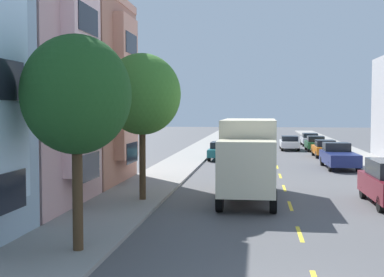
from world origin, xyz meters
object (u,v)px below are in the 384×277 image
object	(u,v)px
parked_wagon_sky	(230,141)
parked_hatchback_forest	(315,143)
parked_sedan_silver	(310,139)
parked_hatchback_orange	(324,148)
parked_pickup_navy	(339,156)
parked_sedan_teal	(221,150)
street_tree_second	(142,95)
parked_pickup_black	(233,137)
delivery_box_truck	(249,155)
street_tree_nearest	(76,95)
moving_white_sedan	(289,143)

from	to	relation	value
parked_wagon_sky	parked_hatchback_forest	world-z (taller)	same
parked_sedan_silver	parked_hatchback_forest	distance (m)	7.55
parked_hatchback_orange	parked_pickup_navy	world-z (taller)	parked_pickup_navy
parked_hatchback_orange	parked_sedan_teal	bearing A→B (deg)	-159.84
street_tree_second	parked_hatchback_orange	distance (m)	25.77
parked_hatchback_forest	parked_sedan_silver	bearing A→B (deg)	88.36
parked_sedan_silver	parked_pickup_black	bearing A→B (deg)	161.72
parked_sedan_silver	delivery_box_truck	bearing A→B (deg)	-99.90
delivery_box_truck	parked_sedan_teal	bearing A→B (deg)	97.92
parked_pickup_navy	parked_pickup_black	xyz separation A→B (m)	(-8.52, 25.43, 0.00)
street_tree_second	parked_hatchback_forest	size ratio (longest dim) A/B	1.60
parked_pickup_black	parked_sedan_teal	bearing A→B (deg)	-90.17
parked_wagon_sky	parked_sedan_silver	xyz separation A→B (m)	(8.69, 5.03, -0.05)
street_tree_nearest	parked_wagon_sky	distance (m)	40.71
street_tree_nearest	parked_sedan_teal	size ratio (longest dim) A/B	1.33
parked_hatchback_orange	street_tree_nearest	bearing A→B (deg)	-108.81
delivery_box_truck	parked_sedan_teal	size ratio (longest dim) A/B	1.67
parked_sedan_silver	parked_pickup_black	distance (m)	9.21
street_tree_second	parked_pickup_navy	bearing A→B (deg)	54.17
parked_pickup_navy	parked_sedan_teal	size ratio (longest dim) A/B	1.18
parked_pickup_black	parked_hatchback_forest	bearing A→B (deg)	-50.75
delivery_box_truck	moving_white_sedan	bearing A→B (deg)	82.99
street_tree_nearest	street_tree_second	size ratio (longest dim) A/B	0.94
parked_pickup_navy	parked_hatchback_forest	bearing A→B (deg)	89.98
street_tree_second	parked_sedan_silver	distance (m)	39.00
parked_sedan_silver	parked_hatchback_forest	world-z (taller)	parked_hatchback_forest
parked_pickup_black	moving_white_sedan	bearing A→B (deg)	-56.95
parked_pickup_navy	street_tree_nearest	bearing A→B (deg)	-114.81
street_tree_second	street_tree_nearest	bearing A→B (deg)	-90.00
street_tree_second	parked_wagon_sky	distance (m)	32.53
parked_wagon_sky	parked_pickup_navy	distance (m)	19.45
parked_hatchback_forest	parked_pickup_black	world-z (taller)	parked_pickup_black
moving_white_sedan	parked_sedan_silver	bearing A→B (deg)	67.85
moving_white_sedan	parked_wagon_sky	bearing A→B (deg)	166.44
moving_white_sedan	parked_pickup_navy	bearing A→B (deg)	-81.43
parked_sedan_silver	parked_wagon_sky	bearing A→B (deg)	-149.90
delivery_box_truck	parked_pickup_black	xyz separation A→B (m)	(-2.50, 38.65, -1.19)
street_tree_nearest	parked_pickup_navy	distance (m)	25.58
delivery_box_truck	parked_hatchback_orange	bearing A→B (deg)	74.27
street_tree_nearest	moving_white_sedan	size ratio (longest dim) A/B	1.34
delivery_box_truck	street_tree_second	bearing A→B (deg)	-162.08
street_tree_nearest	parked_sedan_teal	world-z (taller)	street_tree_nearest
parked_hatchback_orange	moving_white_sedan	distance (m)	8.04
parked_pickup_navy	parked_sedan_silver	size ratio (longest dim) A/B	1.18
parked_pickup_navy	parked_pickup_black	distance (m)	26.82
parked_hatchback_orange	parked_sedan_teal	distance (m)	9.22
street_tree_nearest	moving_white_sedan	xyz separation A→B (m)	(8.20, 39.03, -3.74)
street_tree_nearest	delivery_box_truck	world-z (taller)	street_tree_nearest
parked_wagon_sky	parked_hatchback_orange	world-z (taller)	same
street_tree_nearest	parked_sedan_silver	xyz separation A→B (m)	(10.84, 45.52, -3.74)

